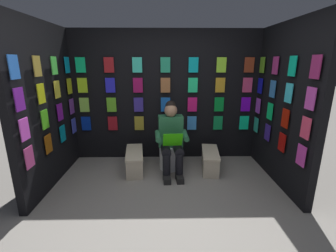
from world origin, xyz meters
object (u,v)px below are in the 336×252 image
Objects in this scene: toilet at (170,149)px; person_reading at (171,138)px; comic_longbox_far at (210,160)px; comic_longbox_near at (135,161)px.

toilet is 0.35m from person_reading.
person_reading reaches higher than toilet.
person_reading is (-0.01, 0.23, 0.27)m from toilet.
toilet is 0.72m from comic_longbox_far.
person_reading is 0.80m from comic_longbox_far.
comic_longbox_near is (0.61, 0.15, -0.16)m from toilet.
person_reading reaches higher than comic_longbox_far.
comic_longbox_near is 1.06× the size of comic_longbox_far.
toilet is 0.98× the size of comic_longbox_near.
toilet is 0.64m from comic_longbox_near.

